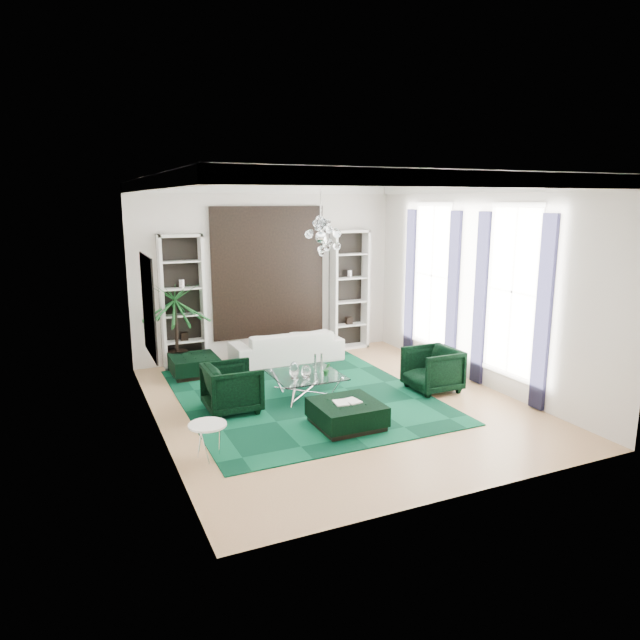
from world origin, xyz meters
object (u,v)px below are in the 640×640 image
sofa (287,346)px  side_table (208,442)px  ottoman_front (347,415)px  ottoman_side (194,366)px  armchair_right (432,369)px  palm (175,313)px  armchair_left (232,388)px  coffee_table (306,385)px

sofa → side_table: size_ratio=4.60×
ottoman_front → ottoman_side: bearing=113.8°
sofa → armchair_right: 3.40m
side_table → palm: (0.41, 4.43, 0.95)m
ottoman_front → palm: 4.67m
armchair_left → coffee_table: bearing=-82.0°
sofa → palm: 2.46m
armchair_right → coffee_table: bearing=-107.1°
ottoman_front → palm: size_ratio=0.42×
sofa → armchair_right: armchair_right is taller
armchair_left → coffee_table: (1.41, 0.20, -0.20)m
side_table → armchair_left: bearing=63.9°
armchair_right → ottoman_side: 4.72m
ottoman_side → palm: bearing=112.1°
sofa → armchair_left: size_ratio=2.68×
coffee_table → ottoman_front: coffee_table is taller
ottoman_side → sofa: bearing=4.4°
ottoman_front → sofa: bearing=83.2°
armchair_left → armchair_right: (3.66, -0.49, 0.00)m
sofa → ottoman_front: 3.82m
coffee_table → ottoman_front: (0.02, -1.59, -0.01)m
sofa → armchair_left: bearing=51.8°
armchair_right → side_table: size_ratio=1.72×
coffee_table → palm: bearing=124.8°
armchair_right → sofa: bearing=-148.5°
sofa → side_table: sofa is taller
armchair_right → ottoman_front: size_ratio=0.89×
coffee_table → ottoman_side: size_ratio=1.33×
ottoman_front → palm: bearing=113.6°
armchair_right → ottoman_side: (-3.83, 2.74, -0.21)m
side_table → sofa: bearing=56.3°
ottoman_side → side_table: size_ratio=1.73×
coffee_table → ottoman_side: bearing=127.7°
armchair_left → armchair_right: same height
armchair_left → side_table: armchair_left is taller
palm → coffee_table: bearing=-55.2°
sofa → ottoman_side: (-2.06, -0.16, -0.15)m
armchair_left → palm: (-0.39, 2.79, 0.79)m
armchair_left → armchair_right: 3.70m
armchair_right → ottoman_side: armchair_right is taller
armchair_left → ottoman_side: armchair_left is taller
coffee_table → side_table: bearing=-140.4°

